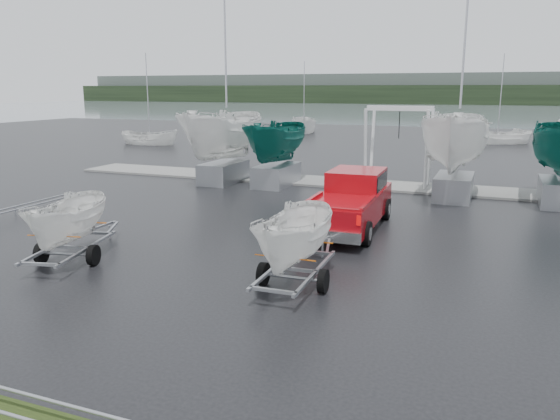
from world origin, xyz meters
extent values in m
plane|color=black|center=(0.00, 0.00, 0.00)|extent=(120.00, 120.00, 0.00)
plane|color=gray|center=(0.00, 100.00, -0.01)|extent=(300.00, 300.00, 0.00)
cube|color=gray|center=(0.00, 13.00, 0.05)|extent=(30.00, 3.00, 0.12)
cube|color=black|center=(0.00, 170.00, 3.00)|extent=(300.00, 8.00, 6.00)
cube|color=#4C5651|center=(0.00, 178.00, 5.00)|extent=(300.00, 6.00, 10.00)
cube|color=#97080F|center=(3.76, 3.81, 0.82)|extent=(2.22, 5.97, 0.97)
cube|color=#97080F|center=(3.73, 4.88, 1.58)|extent=(1.96, 2.40, 0.87)
cube|color=black|center=(3.73, 4.88, 1.63)|extent=(1.98, 2.15, 0.56)
cube|color=silver|center=(3.86, 0.80, 0.51)|extent=(2.06, 0.25, 0.36)
cylinder|color=black|center=(2.73, 5.71, 0.41)|extent=(0.33, 0.82, 0.82)
cylinder|color=black|center=(4.67, 5.77, 0.41)|extent=(0.33, 0.82, 0.82)
cylinder|color=black|center=(2.86, 1.84, 0.41)|extent=(0.33, 0.82, 0.82)
cylinder|color=black|center=(4.79, 1.90, 0.41)|extent=(0.33, 0.82, 0.82)
cube|color=#94969C|center=(3.41, -2.41, 0.45)|extent=(0.19, 3.60, 0.08)
cube|color=#94969C|center=(4.51, -2.38, 0.45)|extent=(0.19, 3.60, 0.08)
cylinder|color=#94969C|center=(3.96, -2.59, 0.30)|extent=(1.60, 0.13, 0.08)
cylinder|color=black|center=(3.17, -2.62, 0.30)|extent=(0.20, 0.61, 0.60)
cylinder|color=black|center=(4.76, -2.57, 0.30)|extent=(0.20, 0.61, 0.60)
imported|color=white|center=(3.96, -2.39, 2.51)|extent=(1.57, 1.61, 4.03)
cube|color=#D65B06|center=(3.93, -1.59, 1.00)|extent=(1.55, 0.09, 0.03)
cube|color=#D65B06|center=(3.98, -3.19, 1.00)|extent=(1.55, 0.09, 0.03)
cube|color=#94969C|center=(-3.35, -3.08, 0.45)|extent=(0.95, 3.51, 0.08)
cube|color=#94969C|center=(-2.29, -2.81, 0.45)|extent=(0.95, 3.51, 0.08)
cylinder|color=#94969C|center=(-2.77, -3.14, 0.30)|extent=(1.57, 0.47, 0.08)
cylinder|color=black|center=(-3.55, -3.34, 0.30)|extent=(0.32, 0.63, 0.60)
cylinder|color=black|center=(-2.00, -2.95, 0.30)|extent=(0.32, 0.63, 0.60)
imported|color=white|center=(-2.82, -2.95, 2.39)|extent=(1.74, 1.77, 3.79)
cube|color=#D65B06|center=(-3.02, -2.17, 1.00)|extent=(1.51, 0.42, 0.03)
cube|color=#D65B06|center=(-2.63, -3.72, 1.00)|extent=(1.51, 0.42, 0.03)
cylinder|color=silver|center=(2.33, 12.20, 2.00)|extent=(0.16, 0.58, 3.99)
cylinder|color=silver|center=(2.33, 13.80, 2.00)|extent=(0.16, 0.58, 3.99)
cylinder|color=silver|center=(5.33, 12.20, 2.00)|extent=(0.16, 0.58, 3.99)
cylinder|color=silver|center=(5.33, 13.80, 2.00)|extent=(0.16, 0.58, 3.99)
cube|color=silver|center=(3.83, 13.00, 4.00)|extent=(3.30, 0.25, 0.25)
cube|color=#94969C|center=(-5.08, 11.00, 0.55)|extent=(1.60, 3.20, 1.10)
imported|color=white|center=(-5.08, 11.00, 4.81)|extent=(2.79, 2.87, 7.43)
cylinder|color=#B2B2B7|center=(-5.08, 11.50, 7.47)|extent=(0.10, 0.10, 7.00)
cube|color=#94969C|center=(-2.09, 11.20, 0.55)|extent=(1.60, 3.20, 1.10)
imported|color=#0C564A|center=(-2.09, 11.20, 4.08)|extent=(2.24, 2.30, 5.96)
cube|color=#94969C|center=(6.79, 11.00, 0.55)|extent=(1.60, 3.20, 1.10)
imported|color=white|center=(6.79, 11.00, 4.94)|extent=(2.89, 2.97, 7.68)
cylinder|color=#B2B2B7|center=(6.79, 11.50, 7.57)|extent=(0.10, 0.10, 7.00)
cube|color=#94969C|center=(11.16, 11.30, 0.55)|extent=(1.60, 3.20, 1.10)
cylinder|color=#94969C|center=(-8.75, 1.00, 0.35)|extent=(0.06, 6.50, 0.06)
cylinder|color=#94969C|center=(-9.25, 1.00, 0.35)|extent=(0.06, 6.50, 0.06)
imported|color=white|center=(-20.70, 26.64, 0.00)|extent=(2.32, 2.26, 5.74)
cylinder|color=#B2B2B7|center=(-20.70, 26.64, 4.00)|extent=(0.08, 0.08, 8.00)
imported|color=white|center=(-12.52, 45.21, 0.00)|extent=(3.72, 3.76, 7.61)
cylinder|color=#B2B2B7|center=(-12.52, 45.21, 4.00)|extent=(0.08, 0.08, 8.00)
imported|color=white|center=(8.40, 39.12, 0.00)|extent=(2.79, 2.75, 6.04)
cylinder|color=#B2B2B7|center=(8.40, 39.12, 4.00)|extent=(0.08, 0.08, 8.00)
camera|label=1|loc=(8.52, -14.84, 4.97)|focal=35.00mm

